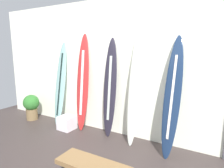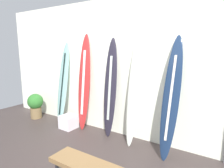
# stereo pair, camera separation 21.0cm
# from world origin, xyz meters

# --- Properties ---
(ground) EXTENTS (8.00, 8.00, 0.04)m
(ground) POSITION_xyz_m (0.00, 0.00, -0.02)
(ground) COLOR #403533
(wall_back) EXTENTS (7.20, 0.20, 2.80)m
(wall_back) POSITION_xyz_m (0.00, 1.30, 1.40)
(wall_back) COLOR white
(wall_back) RESTS_ON ground
(surfboard_seafoam) EXTENTS (0.31, 0.41, 1.95)m
(surfboard_seafoam) POSITION_xyz_m (-1.57, 0.99, 0.96)
(surfboard_seafoam) COLOR #8BBDB8
(surfboard_seafoam) RESTS_ON ground
(surfboard_crimson) EXTENTS (0.32, 0.33, 2.12)m
(surfboard_crimson) POSITION_xyz_m (-0.93, 1.02, 1.05)
(surfboard_crimson) COLOR #B52827
(surfboard_crimson) RESTS_ON ground
(surfboard_charcoal) EXTENTS (0.29, 0.26, 2.02)m
(surfboard_charcoal) POSITION_xyz_m (-0.25, 1.03, 0.99)
(surfboard_charcoal) COLOR #25212E
(surfboard_charcoal) RESTS_ON ground
(surfboard_ivory) EXTENTS (0.25, 0.42, 2.23)m
(surfboard_ivory) POSITION_xyz_m (0.32, 0.98, 1.10)
(surfboard_ivory) COLOR silver
(surfboard_ivory) RESTS_ON ground
(surfboard_navy) EXTENTS (0.30, 0.52, 2.03)m
(surfboard_navy) POSITION_xyz_m (1.02, 0.90, 1.01)
(surfboard_navy) COLOR #1A2D4C
(surfboard_navy) RESTS_ON ground
(display_block_left) EXTENTS (0.34, 0.34, 0.30)m
(display_block_left) POSITION_xyz_m (-1.25, 0.81, 0.15)
(display_block_left) COLOR white
(display_block_left) RESTS_ON ground
(potted_plant) EXTENTS (0.39, 0.39, 0.65)m
(potted_plant) POSITION_xyz_m (-2.46, 0.83, 0.37)
(potted_plant) COLOR brown
(potted_plant) RESTS_ON ground
(bench) EXTENTS (0.91, 0.33, 0.47)m
(bench) POSITION_xyz_m (0.48, -0.60, 0.41)
(bench) COLOR olive
(bench) RESTS_ON ground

